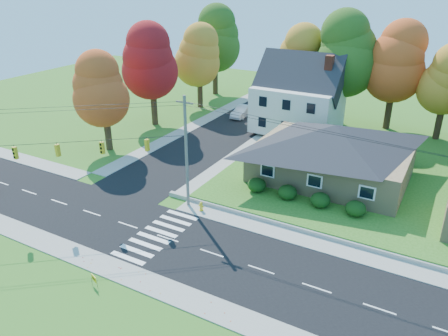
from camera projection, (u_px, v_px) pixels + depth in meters
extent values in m
plane|color=#3D7923|center=(168.00, 238.00, 33.94)|extent=(120.00, 120.00, 0.00)
cube|color=black|center=(168.00, 238.00, 33.94)|extent=(90.00, 8.00, 0.02)
cube|color=black|center=(234.00, 127.00, 58.19)|extent=(8.00, 44.00, 0.02)
cube|color=#9C9A90|center=(202.00, 210.00, 37.91)|extent=(90.00, 2.00, 0.08)
cube|color=#9C9A90|center=(125.00, 273.00, 29.95)|extent=(90.00, 2.00, 0.08)
cube|color=#3D7923|center=(391.00, 171.00, 44.77)|extent=(30.00, 30.00, 0.50)
cube|color=tan|center=(331.00, 162.00, 42.26)|extent=(14.00, 10.00, 3.20)
pyramid|color=#26262B|center=(334.00, 136.00, 41.15)|extent=(14.60, 10.60, 2.20)
cube|color=silver|center=(298.00, 108.00, 54.87)|extent=(10.00, 8.00, 5.60)
pyramid|color=#26262B|center=(300.00, 76.00, 53.23)|extent=(10.40, 8.40, 2.40)
cube|color=brown|center=(326.00, 96.00, 52.49)|extent=(0.90, 0.90, 9.60)
ellipsoid|color=#163A10|center=(257.00, 185.00, 39.94)|extent=(1.70, 1.70, 1.27)
ellipsoid|color=#163A10|center=(287.00, 192.00, 38.61)|extent=(1.70, 1.70, 1.27)
ellipsoid|color=#163A10|center=(320.00, 200.00, 37.27)|extent=(1.70, 1.70, 1.27)
ellipsoid|color=#163A10|center=(356.00, 209.00, 35.94)|extent=(1.70, 1.70, 1.27)
cylinder|color=#666059|center=(186.00, 153.00, 36.69)|extent=(0.26, 0.26, 10.00)
cube|color=#666059|center=(184.00, 103.00, 34.89)|extent=(1.60, 0.12, 0.12)
cube|color=gold|center=(15.00, 153.00, 34.29)|extent=(0.34, 0.26, 1.00)
cube|color=gold|center=(58.00, 150.00, 34.77)|extent=(0.26, 0.34, 1.00)
cube|color=gold|center=(102.00, 148.00, 35.28)|extent=(0.34, 0.26, 1.00)
cube|color=gold|center=(147.00, 145.00, 35.82)|extent=(0.26, 0.34, 1.00)
cylinder|color=black|center=(82.00, 141.00, 34.79)|extent=(13.02, 10.43, 0.04)
cylinder|color=#3F2A19|center=(299.00, 96.00, 60.57)|extent=(0.80, 0.80, 5.40)
sphere|color=#C38225|center=(301.00, 68.00, 58.97)|extent=(6.72, 6.72, 6.72)
sphere|color=#C38225|center=(302.00, 55.00, 58.28)|extent=(5.91, 5.91, 5.91)
sphere|color=#C38225|center=(303.00, 42.00, 57.59)|extent=(5.11, 5.11, 5.11)
cylinder|color=#3F2A19|center=(340.00, 100.00, 56.93)|extent=(0.86, 0.86, 6.30)
sphere|color=#305918|center=(344.00, 65.00, 55.06)|extent=(7.84, 7.84, 7.84)
sphere|color=#305918|center=(346.00, 49.00, 54.25)|extent=(6.90, 6.90, 6.90)
sphere|color=#305918|center=(348.00, 33.00, 53.44)|extent=(5.96, 5.96, 5.96)
cylinder|color=#3F2A19|center=(389.00, 106.00, 55.15)|extent=(0.83, 0.83, 5.85)
sphere|color=#D04B1D|center=(395.00, 73.00, 53.41)|extent=(7.28, 7.28, 7.28)
sphere|color=#D04B1D|center=(397.00, 58.00, 52.66)|extent=(6.41, 6.41, 6.41)
sphere|color=#D04B1D|center=(400.00, 42.00, 51.91)|extent=(5.53, 5.53, 5.53)
cylinder|color=#3F2A19|center=(440.00, 119.00, 51.87)|extent=(0.77, 0.77, 4.95)
sphere|color=#C38225|center=(446.00, 89.00, 50.40)|extent=(6.16, 6.16, 6.16)
cylinder|color=#3F2A19|center=(108.00, 129.00, 50.04)|extent=(0.77, 0.77, 4.95)
sphere|color=#D04B1D|center=(104.00, 99.00, 48.57)|extent=(6.16, 6.16, 6.16)
sphere|color=#D04B1D|center=(102.00, 85.00, 47.93)|extent=(5.42, 5.42, 5.42)
sphere|color=#D04B1D|center=(101.00, 71.00, 47.30)|extent=(4.68, 4.68, 4.68)
cylinder|color=#3F2A19|center=(154.00, 103.00, 58.25)|extent=(0.83, 0.83, 5.85)
sphere|color=maroon|center=(152.00, 71.00, 56.52)|extent=(7.28, 7.28, 7.28)
sphere|color=maroon|center=(151.00, 57.00, 55.77)|extent=(6.41, 6.41, 6.41)
sphere|color=maroon|center=(150.00, 43.00, 55.02)|extent=(5.53, 5.53, 5.53)
cylinder|color=#3F2A19|center=(200.00, 90.00, 65.86)|extent=(0.80, 0.80, 5.40)
sphere|color=#C38225|center=(199.00, 64.00, 64.26)|extent=(6.72, 6.72, 6.72)
sphere|color=#C38225|center=(199.00, 52.00, 63.57)|extent=(5.91, 5.91, 5.91)
sphere|color=#C38225|center=(199.00, 40.00, 62.87)|extent=(5.11, 5.11, 5.11)
cylinder|color=#3F2A19|center=(215.00, 75.00, 72.93)|extent=(0.86, 0.86, 6.30)
sphere|color=#305918|center=(215.00, 47.00, 71.06)|extent=(7.84, 7.84, 7.84)
sphere|color=#305918|center=(215.00, 35.00, 70.25)|extent=(6.90, 6.90, 6.90)
sphere|color=#305918|center=(215.00, 22.00, 69.45)|extent=(5.96, 5.96, 5.96)
imported|color=#BCBCC0|center=(242.00, 111.00, 62.05)|extent=(1.74, 4.79, 1.57)
cylinder|color=yellow|center=(201.00, 210.00, 37.81)|extent=(0.40, 0.40, 0.11)
cylinder|color=yellow|center=(201.00, 207.00, 37.68)|extent=(0.27, 0.27, 0.61)
sphere|color=yellow|center=(201.00, 203.00, 37.53)|extent=(0.29, 0.29, 0.29)
cylinder|color=yellow|center=(201.00, 206.00, 37.63)|extent=(0.51, 0.19, 0.13)
cylinder|color=black|center=(92.00, 281.00, 28.83)|extent=(0.02, 0.02, 0.54)
cylinder|color=black|center=(97.00, 284.00, 28.62)|extent=(0.02, 0.02, 0.54)
cube|color=#FDBA06|center=(94.00, 278.00, 28.59)|extent=(0.62, 0.26, 0.44)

